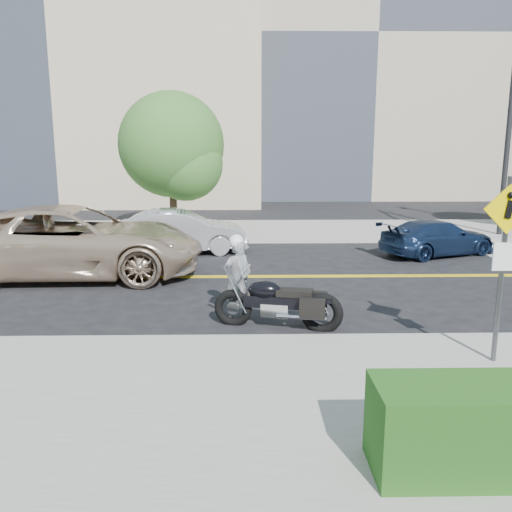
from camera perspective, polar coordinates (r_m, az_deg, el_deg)
The scene contains 11 objects.
ground_plane at distance 15.02m, azimuth -1.62°, elevation -2.19°, with size 120.00×120.00×0.00m, color black.
sidewalk_near at distance 7.93m, azimuth -2.09°, elevation -15.02°, with size 60.00×5.00×0.15m, color #9E9B91.
sidewalk_far at distance 22.36m, azimuth -1.47°, elevation 2.70°, with size 60.00×5.00×0.15m, color #9E9B91.
building_mid at distance 41.80m, azimuth 10.40°, elevation 20.48°, with size 18.00×14.00×20.00m, color #A39984.
pedestrian_sign at distance 9.35m, azimuth 24.63°, elevation 0.33°, with size 0.78×0.08×3.00m.
motorcyclist at distance 11.30m, azimuth -2.04°, elevation -2.25°, with size 0.74×0.67×1.81m.
motorcycle at distance 10.79m, azimuth 2.35°, elevation -3.68°, with size 2.51×0.76×1.53m, color black, non-canonical shape.
suv at distance 15.73m, azimuth -18.63°, elevation 1.47°, with size 3.25×7.04×1.96m, color #C1A98E.
parked_car_silver at distance 18.23m, azimuth -8.00°, elevation 2.55°, with size 1.54×4.41×1.45m, color silver.
parked_car_blue at distance 18.75m, azimuth 18.57°, elevation 1.85°, with size 1.63×4.00×1.16m, color #182948.
tree_far_a at distance 21.80m, azimuth -8.88°, elevation 11.50°, with size 4.10×4.10×5.61m.
Camera 1 is at (0.14, -14.56, 3.67)m, focal length 38.00 mm.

